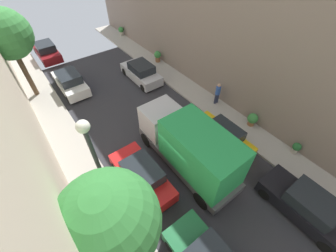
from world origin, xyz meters
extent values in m
plane|color=#2D2D33|center=(0.00, 0.00, 0.00)|extent=(32.00, 32.00, 0.00)
cube|color=#A8A399|center=(-5.00, 0.00, 0.07)|extent=(2.00, 44.00, 0.15)
cube|color=#A8A399|center=(5.00, 0.00, 0.07)|extent=(2.00, 44.00, 0.15)
cube|color=gray|center=(9.00, 0.00, 7.13)|extent=(6.00, 44.00, 14.26)
cylinder|color=black|center=(-3.48, -3.23, 0.32)|extent=(0.22, 0.64, 0.64)
cylinder|color=black|center=(-1.92, -3.23, 0.32)|extent=(0.22, 0.64, 0.64)
cube|color=red|center=(-2.70, 0.36, 0.55)|extent=(1.76, 4.20, 0.76)
cube|color=#1E2328|center=(-2.70, 0.21, 1.25)|extent=(1.56, 2.10, 0.64)
cylinder|color=black|center=(-3.48, 1.91, 0.32)|extent=(0.22, 0.64, 0.64)
cylinder|color=black|center=(-1.92, 1.91, 0.32)|extent=(0.22, 0.64, 0.64)
cylinder|color=black|center=(-3.48, -1.19, 0.32)|extent=(0.22, 0.64, 0.64)
cylinder|color=black|center=(-1.92, -1.19, 0.32)|extent=(0.22, 0.64, 0.64)
cube|color=white|center=(-2.70, 11.30, 0.55)|extent=(1.76, 4.20, 0.76)
cube|color=#1E2328|center=(-2.70, 11.15, 1.25)|extent=(1.56, 2.10, 0.64)
cylinder|color=black|center=(-3.48, 12.85, 0.32)|extent=(0.22, 0.64, 0.64)
cylinder|color=black|center=(-1.92, 12.85, 0.32)|extent=(0.22, 0.64, 0.64)
cylinder|color=black|center=(-3.48, 9.75, 0.32)|extent=(0.22, 0.64, 0.64)
cylinder|color=black|center=(-1.92, 9.75, 0.32)|extent=(0.22, 0.64, 0.64)
cube|color=maroon|center=(-2.70, 17.99, 0.55)|extent=(1.76, 4.20, 0.76)
cube|color=#1E2328|center=(-2.70, 17.84, 1.25)|extent=(1.56, 2.10, 0.64)
cylinder|color=black|center=(-3.48, 19.54, 0.32)|extent=(0.22, 0.64, 0.64)
cylinder|color=black|center=(-1.92, 19.54, 0.32)|extent=(0.22, 0.64, 0.64)
cylinder|color=black|center=(-3.48, 16.44, 0.32)|extent=(0.22, 0.64, 0.64)
cylinder|color=black|center=(-1.92, 16.44, 0.32)|extent=(0.22, 0.64, 0.64)
cube|color=black|center=(2.70, -5.74, 0.55)|extent=(1.76, 4.20, 0.76)
cube|color=#1E2328|center=(2.70, -5.89, 1.25)|extent=(1.56, 2.10, 0.64)
cylinder|color=black|center=(1.92, -4.19, 0.32)|extent=(0.22, 0.64, 0.64)
cylinder|color=black|center=(3.48, -4.19, 0.32)|extent=(0.22, 0.64, 0.64)
cylinder|color=black|center=(1.92, -7.29, 0.32)|extent=(0.22, 0.64, 0.64)
cube|color=gold|center=(2.70, -0.25, 0.55)|extent=(1.76, 4.20, 0.76)
cube|color=#1E2328|center=(2.70, -0.40, 1.25)|extent=(1.56, 2.10, 0.64)
cylinder|color=black|center=(1.92, 1.30, 0.32)|extent=(0.22, 0.64, 0.64)
cylinder|color=black|center=(3.48, 1.30, 0.32)|extent=(0.22, 0.64, 0.64)
cylinder|color=black|center=(1.92, -1.80, 0.32)|extent=(0.22, 0.64, 0.64)
cylinder|color=black|center=(3.48, -1.80, 0.32)|extent=(0.22, 0.64, 0.64)
cube|color=silver|center=(2.70, 9.05, 0.55)|extent=(1.76, 4.20, 0.76)
cube|color=#1E2328|center=(2.70, 8.90, 1.25)|extent=(1.56, 2.10, 0.64)
cylinder|color=black|center=(1.92, 10.60, 0.32)|extent=(0.22, 0.64, 0.64)
cylinder|color=black|center=(3.48, 10.60, 0.32)|extent=(0.22, 0.64, 0.64)
cylinder|color=black|center=(1.92, 7.50, 0.32)|extent=(0.22, 0.64, 0.64)
cylinder|color=black|center=(3.48, 7.50, 0.32)|extent=(0.22, 0.64, 0.64)
cube|color=#4C4C51|center=(0.00, -0.12, 0.73)|extent=(2.20, 6.60, 0.50)
cube|color=#B7B7BC|center=(0.00, 2.28, 1.83)|extent=(2.10, 1.80, 1.70)
cube|color=green|center=(0.00, -1.12, 2.18)|extent=(2.24, 4.20, 2.40)
cylinder|color=black|center=(-0.98, 2.48, 0.48)|extent=(0.30, 0.96, 0.96)
cylinder|color=black|center=(0.98, 2.48, 0.48)|extent=(0.30, 0.96, 0.96)
cylinder|color=black|center=(-0.98, -2.52, 0.48)|extent=(0.30, 0.96, 0.96)
cylinder|color=black|center=(0.98, -2.52, 0.48)|extent=(0.30, 0.96, 0.96)
cylinder|color=#2D334C|center=(5.34, 2.70, 0.56)|extent=(0.18, 0.18, 0.82)
cylinder|color=#2D334C|center=(5.56, 2.70, 0.56)|extent=(0.18, 0.18, 0.82)
cylinder|color=#3359B2|center=(5.45, 2.70, 1.29)|extent=(0.36, 0.36, 0.64)
sphere|color=tan|center=(5.45, 2.70, 1.75)|extent=(0.24, 0.24, 0.24)
cylinder|color=brown|center=(-5.24, -2.56, 1.79)|extent=(0.33, 0.33, 3.28)
sphere|color=#2D7233|center=(-5.24, -2.56, 4.57)|extent=(3.05, 3.05, 3.05)
cylinder|color=brown|center=(-5.26, 12.18, 1.93)|extent=(0.36, 0.36, 3.55)
sphere|color=#38843D|center=(-5.26, 12.18, 4.94)|extent=(3.30, 3.30, 3.30)
cylinder|color=brown|center=(5.63, -0.43, 0.30)|extent=(0.44, 0.44, 0.30)
sphere|color=#38843D|center=(5.63, -0.43, 0.73)|extent=(0.70, 0.70, 0.70)
cylinder|color=#B2A899|center=(5.76, -3.56, 0.32)|extent=(0.33, 0.33, 0.34)
sphere|color=#23602D|center=(5.76, -3.56, 0.69)|extent=(0.50, 0.50, 0.50)
cylinder|color=#B2A899|center=(5.65, 18.10, 0.36)|extent=(0.43, 0.43, 0.43)
sphere|color=#38843D|center=(5.65, 18.10, 0.82)|extent=(0.62, 0.62, 0.62)
cylinder|color=brown|center=(5.53, 10.58, 0.37)|extent=(0.47, 0.47, 0.44)
sphere|color=#38843D|center=(5.53, 10.58, 0.86)|extent=(0.66, 0.66, 0.66)
cylinder|color=#333338|center=(-4.60, -0.21, 3.00)|extent=(0.16, 0.16, 5.69)
sphere|color=white|center=(-4.60, -0.21, 6.06)|extent=(0.44, 0.44, 0.44)
camera|label=1|loc=(-5.28, -5.40, 10.72)|focal=23.04mm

